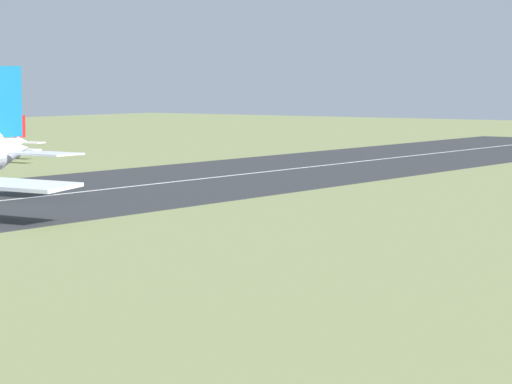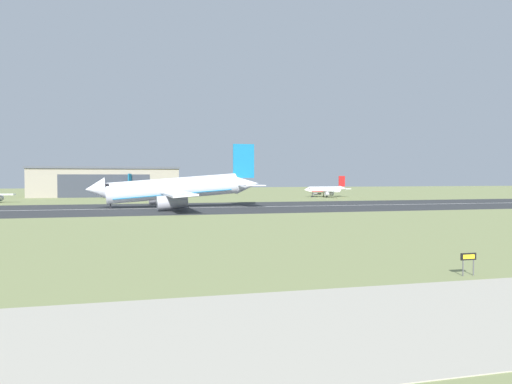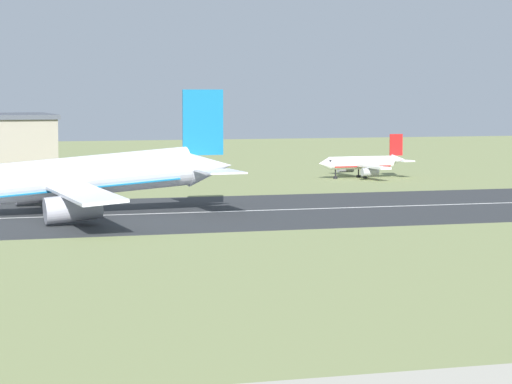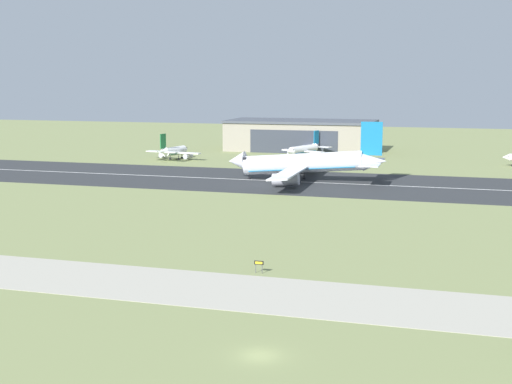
{
  "view_description": "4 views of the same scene",
  "coord_description": "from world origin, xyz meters",
  "px_view_note": "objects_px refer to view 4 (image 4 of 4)",
  "views": [
    {
      "loc": [
        -113.31,
        10.75,
        15.28
      ],
      "look_at": [
        -23.56,
        74.54,
        4.95
      ],
      "focal_mm": 85.0,
      "sensor_mm": 36.0,
      "label": 1
    },
    {
      "loc": [
        -36.01,
        -4.35,
        8.11
      ],
      "look_at": [
        -15.6,
        74.22,
        5.6
      ],
      "focal_mm": 35.0,
      "sensor_mm": 36.0,
      "label": 2
    },
    {
      "loc": [
        -48.3,
        -36.47,
        16.75
      ],
      "look_at": [
        -12.21,
        79.89,
        6.53
      ],
      "focal_mm": 85.0,
      "sensor_mm": 36.0,
      "label": 3
    },
    {
      "loc": [
        19.61,
        -67.38,
        28.34
      ],
      "look_at": [
        -21.89,
        72.24,
        5.2
      ],
      "focal_mm": 50.0,
      "sensor_mm": 36.0,
      "label": 4
    }
  ],
  "objects_px": {
    "airplane_landing": "(304,164)",
    "runway_sign": "(259,264)",
    "airplane_parked_east": "(174,151)",
    "airplane_parked_west": "(304,150)"
  },
  "relations": [
    {
      "from": "airplane_landing",
      "to": "airplane_parked_west",
      "type": "bearing_deg",
      "value": 102.79
    },
    {
      "from": "airplane_parked_east",
      "to": "runway_sign",
      "type": "xyz_separation_m",
      "value": [
        70.93,
        -135.05,
        -1.59
      ]
    },
    {
      "from": "airplane_parked_east",
      "to": "runway_sign",
      "type": "relative_size",
      "value": 10.96
    },
    {
      "from": "airplane_landing",
      "to": "airplane_parked_west",
      "type": "distance_m",
      "value": 62.55
    },
    {
      "from": "airplane_parked_west",
      "to": "runway_sign",
      "type": "bearing_deg",
      "value": -79.6
    },
    {
      "from": "airplane_landing",
      "to": "runway_sign",
      "type": "relative_size",
      "value": 30.78
    },
    {
      "from": "airplane_parked_east",
      "to": "runway_sign",
      "type": "height_order",
      "value": "airplane_parked_east"
    },
    {
      "from": "airplane_parked_west",
      "to": "airplane_parked_east",
      "type": "height_order",
      "value": "airplane_parked_east"
    },
    {
      "from": "airplane_parked_west",
      "to": "runway_sign",
      "type": "xyz_separation_m",
      "value": [
        28.81,
        -156.99,
        -1.29
      ]
    },
    {
      "from": "airplane_parked_east",
      "to": "airplane_parked_west",
      "type": "bearing_deg",
      "value": 27.52
    }
  ]
}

